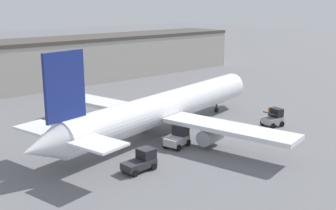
# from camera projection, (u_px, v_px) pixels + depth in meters

# --- Properties ---
(ground_plane) EXTENTS (400.00, 400.00, 0.00)m
(ground_plane) POSITION_uv_depth(u_px,v_px,m) (168.00, 132.00, 54.42)
(ground_plane) COLOR slate
(terminal_building) EXTENTS (99.84, 12.32, 9.18)m
(terminal_building) POSITION_uv_depth(u_px,v_px,m) (32.00, 64.00, 81.35)
(terminal_building) COLOR #ADA89E
(terminal_building) RESTS_ON ground_plane
(airplane) EXTENTS (41.43, 35.29, 11.93)m
(airplane) POSITION_uv_depth(u_px,v_px,m) (163.00, 108.00, 52.84)
(airplane) COLOR white
(airplane) RESTS_ON ground_plane
(ground_crew_worker) EXTENTS (0.37, 0.37, 1.68)m
(ground_crew_worker) POSITION_uv_depth(u_px,v_px,m) (269.00, 112.00, 60.61)
(ground_crew_worker) COLOR #1E2338
(ground_crew_worker) RESTS_ON ground_plane
(baggage_tug) EXTENTS (3.53, 2.13, 2.10)m
(baggage_tug) POSITION_uv_depth(u_px,v_px,m) (141.00, 161.00, 41.88)
(baggage_tug) COLOR #2D2D33
(baggage_tug) RESTS_ON ground_plane
(belt_loader_truck) EXTENTS (2.79, 2.52, 2.39)m
(belt_loader_truck) POSITION_uv_depth(u_px,v_px,m) (274.00, 118.00, 56.72)
(belt_loader_truck) COLOR #B2B2B7
(belt_loader_truck) RESTS_ON ground_plane
(pushback_tug) EXTENTS (3.41, 2.74, 2.45)m
(pushback_tug) POSITION_uv_depth(u_px,v_px,m) (178.00, 137.00, 48.72)
(pushback_tug) COLOR #B2B2B7
(pushback_tug) RESTS_ON ground_plane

